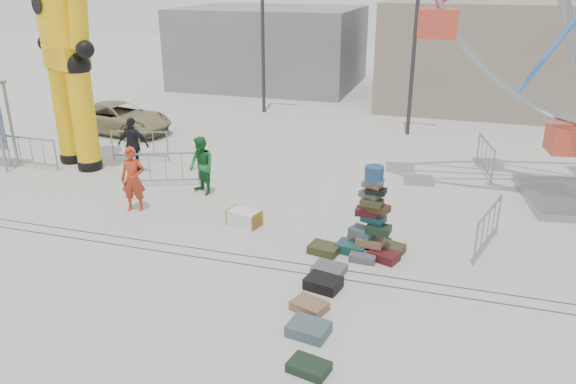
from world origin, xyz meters
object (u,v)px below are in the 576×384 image
(barricade_dummy_a, at_px, (32,152))
(parked_suv, at_px, (119,118))
(suitcase_tower, at_px, (371,230))
(barricade_dummy_c, at_px, (166,169))
(pedestrian_black, at_px, (133,145))
(lamp_post_right, at_px, (419,22))
(crash_test_dummy, at_px, (64,38))
(steamer_trunk, at_px, (244,218))
(pedestrian_green, at_px, (202,166))
(lamp_post_left, at_px, (264,14))
(barricade_wheel_front, at_px, (488,229))
(pedestrian_red, at_px, (133,179))
(barricade_dummy_b, at_px, (140,145))
(barricade_wheel_back, at_px, (485,157))

(barricade_dummy_a, height_order, parked_suv, parked_suv)
(suitcase_tower, bearing_deg, barricade_dummy_c, 171.17)
(pedestrian_black, distance_m, parked_suv, 5.36)
(lamp_post_right, xyz_separation_m, crash_test_dummy, (-10.48, -7.42, -0.21))
(steamer_trunk, bearing_deg, pedestrian_green, 152.97)
(suitcase_tower, relative_size, barricade_dummy_c, 1.10)
(crash_test_dummy, distance_m, barricade_dummy_c, 5.41)
(lamp_post_left, relative_size, barricade_wheel_front, 4.00)
(barricade_dummy_c, relative_size, pedestrian_red, 1.09)
(pedestrian_green, xyz_separation_m, parked_suv, (-6.27, 5.32, -0.25))
(pedestrian_green, bearing_deg, crash_test_dummy, -160.59)
(pedestrian_black, bearing_deg, barricade_wheel_front, 163.39)
(lamp_post_left, height_order, barricade_dummy_b, lamp_post_left)
(lamp_post_right, height_order, pedestrian_green, lamp_post_right)
(barricade_dummy_b, bearing_deg, suitcase_tower, -39.49)
(lamp_post_left, height_order, barricade_wheel_front, lamp_post_left)
(pedestrian_red, bearing_deg, barricade_wheel_front, -13.44)
(crash_test_dummy, distance_m, barricade_wheel_back, 14.22)
(barricade_dummy_a, height_order, barricade_wheel_back, same)
(lamp_post_right, distance_m, barricade_dummy_c, 11.37)
(lamp_post_right, relative_size, pedestrian_red, 4.37)
(steamer_trunk, relative_size, barricade_wheel_back, 0.43)
(barricade_dummy_c, bearing_deg, steamer_trunk, -51.93)
(barricade_dummy_c, xyz_separation_m, pedestrian_green, (1.36, -0.27, 0.33))
(crash_test_dummy, xyz_separation_m, barricade_dummy_b, (1.69, 1.09, -3.72))
(pedestrian_black, bearing_deg, parked_suv, -56.07)
(crash_test_dummy, xyz_separation_m, pedestrian_green, (5.18, -1.18, -3.40))
(barricade_dummy_c, relative_size, barricade_wheel_back, 1.00)
(crash_test_dummy, relative_size, pedestrian_black, 4.36)
(pedestrian_black, bearing_deg, barricade_dummy_a, 6.03)
(lamp_post_right, relative_size, barricade_dummy_c, 4.00)
(barricade_wheel_front, bearing_deg, pedestrian_black, 93.64)
(barricade_wheel_front, height_order, pedestrian_red, pedestrian_red)
(steamer_trunk, xyz_separation_m, barricade_dummy_b, (-5.52, 4.04, 0.35))
(barricade_dummy_a, height_order, barricade_dummy_b, same)
(lamp_post_right, distance_m, barricade_dummy_a, 14.92)
(suitcase_tower, distance_m, pedestrian_green, 5.98)
(suitcase_tower, xyz_separation_m, pedestrian_black, (-8.46, 3.48, 0.32))
(crash_test_dummy, height_order, pedestrian_green, crash_test_dummy)
(barricade_dummy_a, xyz_separation_m, pedestrian_black, (3.59, 0.64, 0.38))
(barricade_dummy_a, distance_m, pedestrian_red, 5.74)
(suitcase_tower, relative_size, crash_test_dummy, 0.27)
(crash_test_dummy, bearing_deg, barricade_dummy_c, 11.53)
(barricade_wheel_front, distance_m, pedestrian_black, 11.37)
(crash_test_dummy, xyz_separation_m, barricade_wheel_front, (13.29, -2.55, -3.72))
(pedestrian_green, height_order, parked_suv, pedestrian_green)
(lamp_post_left, xyz_separation_m, steamer_trunk, (3.73, -12.37, -4.28))
(steamer_trunk, xyz_separation_m, barricade_dummy_c, (-3.39, 2.03, 0.35))
(lamp_post_right, relative_size, crash_test_dummy, 0.99)
(barricade_dummy_b, bearing_deg, parked_suv, 120.39)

